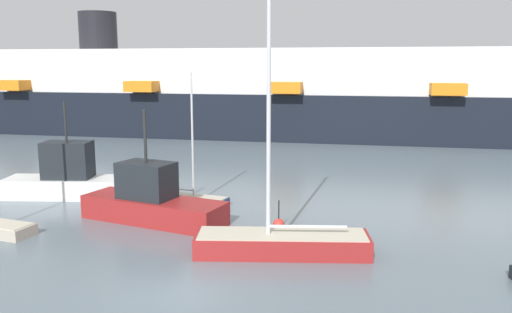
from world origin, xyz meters
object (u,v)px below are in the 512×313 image
sailboat_1 (282,240)px  sailboat_2 (188,197)px  fishing_boat_0 (152,201)px  fishing_boat_1 (65,177)px  channel_buoy_1 (279,224)px  cruise_ship (226,95)px

sailboat_1 → sailboat_2: 9.60m
sailboat_1 → fishing_boat_0: bearing=-34.4°
sailboat_2 → fishing_boat_1: sailboat_2 is taller
sailboat_1 → channel_buoy_1: size_ratio=8.02×
cruise_ship → sailboat_1: bearing=-71.9°
sailboat_2 → channel_buoy_1: sailboat_2 is taller
fishing_boat_1 → fishing_boat_0: bearing=-36.8°
channel_buoy_1 → cruise_ship: bearing=108.4°
fishing_boat_0 → sailboat_2: bearing=-86.7°
fishing_boat_0 → channel_buoy_1: (6.62, -0.16, -0.77)m
fishing_boat_0 → cruise_ship: cruise_ship is taller
sailboat_2 → fishing_boat_0: (-0.71, -3.64, 0.69)m
fishing_boat_0 → channel_buoy_1: bearing=-167.1°
channel_buoy_1 → fishing_boat_1: bearing=164.3°
sailboat_1 → fishing_boat_0: size_ratio=1.50×
sailboat_1 → cruise_ship: 39.99m
sailboat_2 → fishing_boat_1: 7.83m
sailboat_2 → fishing_boat_1: (-7.79, 0.06, 0.84)m
sailboat_1 → sailboat_2: size_ratio=1.59×
sailboat_1 → sailboat_2: (-6.54, 7.03, -0.23)m
fishing_boat_0 → fishing_boat_1: bearing=-13.2°
channel_buoy_1 → sailboat_2: bearing=147.3°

